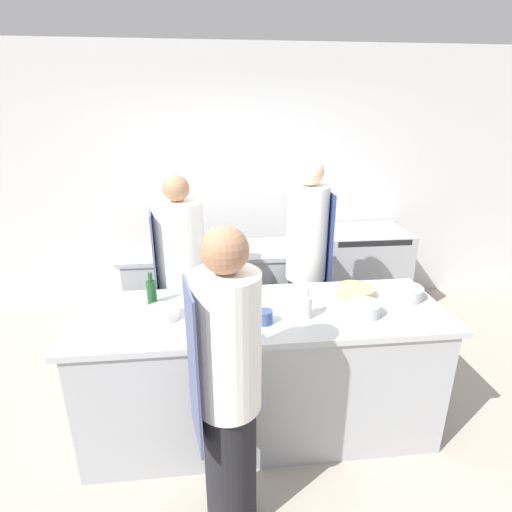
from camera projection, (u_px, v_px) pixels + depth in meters
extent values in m
plane|color=#A89E8E|center=(261.00, 424.00, 2.91)|extent=(16.00, 16.00, 0.00)
cube|color=silver|center=(239.00, 182.00, 4.41)|extent=(8.00, 0.06, 2.80)
cube|color=#A8AAAF|center=(261.00, 373.00, 2.76)|extent=(2.30, 0.77, 0.89)
cube|color=#B7BABC|center=(262.00, 313.00, 2.59)|extent=(2.40, 0.80, 0.04)
cube|color=#A8AAAF|center=(228.00, 296.00, 3.90)|extent=(1.84, 0.59, 0.89)
cube|color=#A8AAAF|center=(227.00, 251.00, 3.74)|extent=(1.92, 0.61, 0.04)
cube|color=#A8AAAF|center=(359.00, 269.00, 4.49)|extent=(0.91, 0.71, 0.93)
cube|color=black|center=(369.00, 300.00, 4.24)|extent=(0.73, 0.01, 0.33)
cube|color=black|center=(375.00, 243.00, 4.02)|extent=(0.78, 0.01, 0.06)
cylinder|color=black|center=(231.00, 464.00, 2.12)|extent=(0.27, 0.27, 0.78)
cylinder|color=white|center=(227.00, 343.00, 1.86)|extent=(0.32, 0.32, 0.70)
cube|color=#4C567F|center=(193.00, 367.00, 1.85)|extent=(0.07, 0.30, 0.82)
sphere|color=#9E7051|center=(225.00, 250.00, 1.70)|extent=(0.21, 0.21, 0.21)
cylinder|color=black|center=(303.00, 321.00, 3.49)|extent=(0.28, 0.28, 0.84)
cylinder|color=silver|center=(307.00, 233.00, 3.22)|extent=(0.33, 0.33, 0.77)
cube|color=navy|center=(327.00, 245.00, 3.27)|extent=(0.02, 0.31, 0.88)
sphere|color=beige|center=(310.00, 172.00, 3.05)|extent=(0.22, 0.22, 0.22)
cylinder|color=black|center=(186.00, 336.00, 3.30)|extent=(0.32, 0.32, 0.79)
cylinder|color=white|center=(180.00, 249.00, 3.04)|extent=(0.38, 0.38, 0.73)
cube|color=#4C567F|center=(155.00, 264.00, 3.04)|extent=(0.05, 0.36, 0.84)
sphere|color=#9E7051|center=(176.00, 188.00, 2.88)|extent=(0.19, 0.19, 0.19)
cylinder|color=silver|center=(306.00, 307.00, 2.48)|extent=(0.08, 0.08, 0.14)
cylinder|color=silver|center=(306.00, 293.00, 2.45)|extent=(0.04, 0.04, 0.06)
cylinder|color=#B2A84C|center=(232.00, 292.00, 2.65)|extent=(0.06, 0.06, 0.18)
cylinder|color=#B2A84C|center=(231.00, 275.00, 2.60)|extent=(0.03, 0.03, 0.07)
cylinder|color=#19471E|center=(152.00, 292.00, 2.66)|extent=(0.06, 0.06, 0.16)
cylinder|color=#19471E|center=(150.00, 277.00, 2.62)|extent=(0.03, 0.03, 0.06)
cylinder|color=#B7BABC|center=(404.00, 292.00, 2.75)|extent=(0.25, 0.25, 0.08)
cylinder|color=white|center=(162.00, 313.00, 2.49)|extent=(0.22, 0.22, 0.06)
cylinder|color=#B7BABC|center=(365.00, 309.00, 2.52)|extent=(0.20, 0.20, 0.08)
cylinder|color=tan|center=(355.00, 292.00, 2.78)|extent=(0.26, 0.26, 0.06)
cylinder|color=#33477F|center=(265.00, 317.00, 2.42)|extent=(0.09, 0.09, 0.08)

